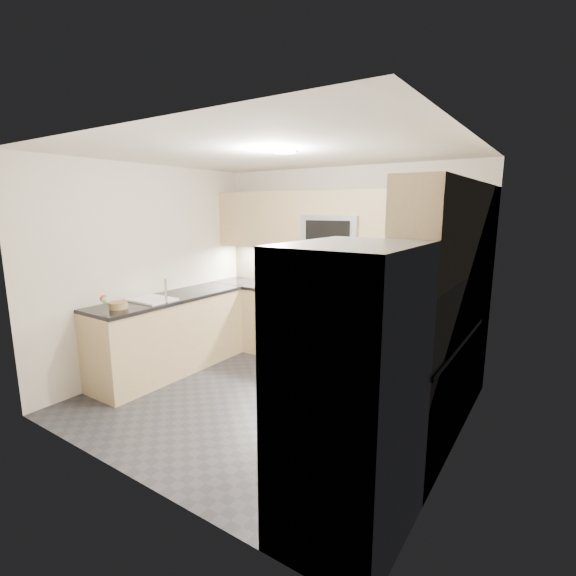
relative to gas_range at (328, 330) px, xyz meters
The scene contains 36 objects.
floor 1.35m from the gas_range, 90.00° to the right, with size 3.60×3.20×0.00m, color #242529.
ceiling 2.41m from the gas_range, 90.00° to the right, with size 3.60×3.20×0.02m, color beige.
wall_back 0.86m from the gas_range, 90.00° to the left, with size 3.60×0.02×2.50m, color beige.
wall_front 2.98m from the gas_range, 90.00° to the right, with size 3.60×0.02×2.50m, color beige.
wall_left 2.34m from the gas_range, 144.69° to the right, with size 0.02×3.20×2.50m, color beige.
wall_right 2.34m from the gas_range, 35.31° to the right, with size 0.02×3.20×2.50m, color beige.
base_cab_back_left 1.09m from the gas_range, behind, with size 1.42×0.60×0.90m, color tan.
base_cab_back_right 1.09m from the gas_range, ahead, with size 1.42×0.60×0.90m, color tan.
base_cab_right 1.88m from the gas_range, 36.87° to the right, with size 0.60×1.70×0.90m, color tan.
base_cab_peninsula 1.97m from the gas_range, 139.64° to the right, with size 0.60×2.00×0.90m, color tan.
countertop_back_left 1.19m from the gas_range, behind, with size 1.42×0.63×0.04m, color black.
countertop_back_right 1.19m from the gas_range, ahead, with size 1.42×0.63×0.04m, color black.
countertop_right 1.93m from the gas_range, 36.87° to the right, with size 0.63×1.70×0.04m, color black.
countertop_peninsula 2.02m from the gas_range, 139.64° to the right, with size 0.63×2.00×0.04m, color black.
upper_cab_back 1.38m from the gas_range, 90.00° to the left, with size 3.60×0.35×0.75m, color tan.
upper_cab_right 2.35m from the gas_range, 31.61° to the right, with size 0.35×1.95×0.75m, color tan.
backsplash_back 0.81m from the gas_range, 90.00° to the left, with size 3.60×0.01×0.51m, color tan.
backsplash_right 2.11m from the gas_range, 24.68° to the right, with size 0.01×2.30×0.51m, color tan.
gas_range is the anchor object (origin of this frame).
range_cooktop 0.46m from the gas_range, ahead, with size 0.76×0.65×0.03m, color black.
oven_door_glass 0.33m from the gas_range, 90.00° to the right, with size 0.62×0.02×0.45m, color black.
oven_handle 0.44m from the gas_range, 90.00° to the right, with size 0.02×0.02×0.60m, color #B2B5BA.
microwave 1.25m from the gas_range, 90.00° to the left, with size 0.76×0.40×0.40m, color #93959A.
microwave_door 1.25m from the gas_range, 90.00° to the right, with size 0.60×0.01×0.28m, color black.
refrigerator 2.86m from the gas_range, 59.12° to the right, with size 0.70×0.90×1.80m, color #93949A.
fridge_handle_left 2.86m from the gas_range, 67.48° to the right, with size 0.02×0.02×1.20m, color #B2B5BA.
fridge_handle_right 2.54m from the gas_range, 64.31° to the right, with size 0.02×0.02×1.20m, color #B2B5BA.
sink_basin 2.18m from the gas_range, 134.53° to the right, with size 0.52×0.38×0.16m, color white.
faucet 2.06m from the gas_range, 129.12° to the right, with size 0.03×0.03×0.28m, color silver.
utensil_bowl 1.72m from the gas_range, ahead, with size 0.25×0.25×0.14m, color #55B94F.
cutting_board 0.71m from the gas_range, behind, with size 0.35×0.25×0.01m, color #C45912.
fruit_basket 2.51m from the gas_range, 126.43° to the right, with size 0.19×0.19×0.07m, color olive.
fruit_apple 2.66m from the gas_range, 126.67° to the right, with size 0.08×0.08×0.08m, color red.
fruit_pear 2.65m from the gas_range, 124.62° to the right, with size 0.07×0.07×0.07m, color #68BE51.
dish_towel_check 0.43m from the gas_range, 119.27° to the right, with size 0.19×0.02×0.36m, color white.
dish_towel_blue 0.42m from the gas_range, 63.85° to the right, with size 0.17×0.01×0.32m, color #2E4B81.
Camera 1 is at (2.43, -3.27, 1.99)m, focal length 26.00 mm.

